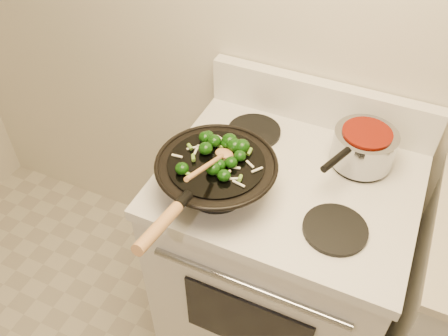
% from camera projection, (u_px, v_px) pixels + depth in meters
% --- Properties ---
extents(stove, '(0.78, 0.67, 1.08)m').
position_uv_depth(stove, '(279.00, 261.00, 1.77)').
color(stove, white).
rests_on(stove, ground).
extents(wok, '(0.35, 0.58, 0.21)m').
position_uv_depth(wok, '(216.00, 175.00, 1.36)').
color(wok, black).
rests_on(wok, stove).
extents(stirfry, '(0.26, 0.20, 0.04)m').
position_uv_depth(stirfry, '(221.00, 151.00, 1.34)').
color(stirfry, black).
rests_on(stirfry, wok).
extents(wooden_spoon, '(0.05, 0.24, 0.10)m').
position_uv_depth(wooden_spoon, '(214.00, 161.00, 1.28)').
color(wooden_spoon, '#B47D47').
rests_on(wooden_spoon, wok).
extents(saucepan, '(0.19, 0.30, 0.11)m').
position_uv_depth(saucepan, '(363.00, 147.00, 1.45)').
color(saucepan, '#96989E').
rests_on(saucepan, stove).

